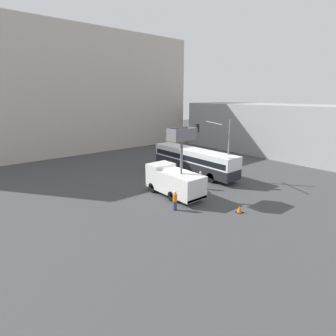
% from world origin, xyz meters
% --- Properties ---
extents(ground_plane, '(120.00, 120.00, 0.00)m').
position_xyz_m(ground_plane, '(0.00, 0.00, 0.00)').
color(ground_plane, '#424244').
extents(building_backdrop_far, '(44.00, 10.00, 19.98)m').
position_xyz_m(building_backdrop_far, '(0.00, 28.19, 9.99)').
color(building_backdrop_far, '#BCB2A3').
rests_on(building_backdrop_far, ground_plane).
extents(building_backdrop_side, '(10.00, 28.00, 8.06)m').
position_xyz_m(building_backdrop_side, '(25.27, 5.57, 4.03)').
color(building_backdrop_side, '#9E9EA3').
rests_on(building_backdrop_side, ground_plane).
extents(utility_truck, '(2.52, 6.19, 6.67)m').
position_xyz_m(utility_truck, '(-0.74, -0.35, 1.62)').
color(utility_truck, silver).
rests_on(utility_truck, ground_plane).
extents(city_bus, '(2.51, 12.31, 3.05)m').
position_xyz_m(city_bus, '(6.11, 3.85, 1.82)').
color(city_bus, '#232328').
rests_on(city_bus, ground_plane).
extents(traffic_light_pole, '(3.84, 3.59, 6.89)m').
position_xyz_m(traffic_light_pole, '(5.87, -0.08, 4.65)').
color(traffic_light_pole, slate).
rests_on(traffic_light_pole, ground_plane).
extents(road_worker_near_truck, '(0.38, 0.38, 1.74)m').
position_xyz_m(road_worker_near_truck, '(-2.87, -2.96, 0.86)').
color(road_worker_near_truck, navy).
rests_on(road_worker_near_truck, ground_plane).
extents(road_worker_directing, '(0.38, 0.38, 1.90)m').
position_xyz_m(road_worker_directing, '(2.59, -0.66, 0.96)').
color(road_worker_directing, navy).
rests_on(road_worker_directing, ground_plane).
extents(traffic_cone_near_truck, '(0.54, 0.54, 0.61)m').
position_xyz_m(traffic_cone_near_truck, '(0.97, -6.74, 0.29)').
color(traffic_cone_near_truck, black).
rests_on(traffic_cone_near_truck, ground_plane).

